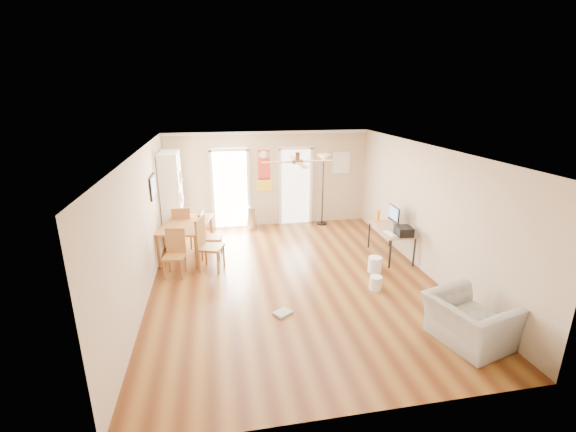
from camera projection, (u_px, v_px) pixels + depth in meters
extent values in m
plane|color=brown|center=(293.00, 279.00, 7.81)|extent=(7.00, 7.00, 0.00)
cube|color=red|center=(264.00, 171.00, 10.58)|extent=(0.46, 0.03, 1.10)
cube|color=white|center=(341.00, 163.00, 10.90)|extent=(0.50, 0.04, 0.60)
cube|color=black|center=(153.00, 187.00, 8.13)|extent=(0.04, 0.66, 0.48)
cylinder|color=#ACACAE|center=(252.00, 218.00, 10.61)|extent=(0.30, 0.30, 0.62)
cube|color=white|center=(390.00, 234.00, 8.38)|extent=(0.15, 0.39, 0.01)
cube|color=black|center=(404.00, 231.00, 8.28)|extent=(0.34, 0.39, 0.19)
cylinder|color=orange|center=(378.00, 216.00, 9.21)|extent=(0.09, 0.09, 0.26)
cylinder|color=white|center=(375.00, 264.00, 8.11)|extent=(0.30, 0.30, 0.32)
cylinder|color=white|center=(376.00, 283.00, 7.39)|extent=(0.24, 0.24, 0.27)
cube|color=#9C9C97|center=(283.00, 313.00, 6.59)|extent=(0.36, 0.35, 0.04)
imported|color=#A5A4A0|center=(469.00, 321.00, 5.76)|extent=(1.20, 1.30, 0.71)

